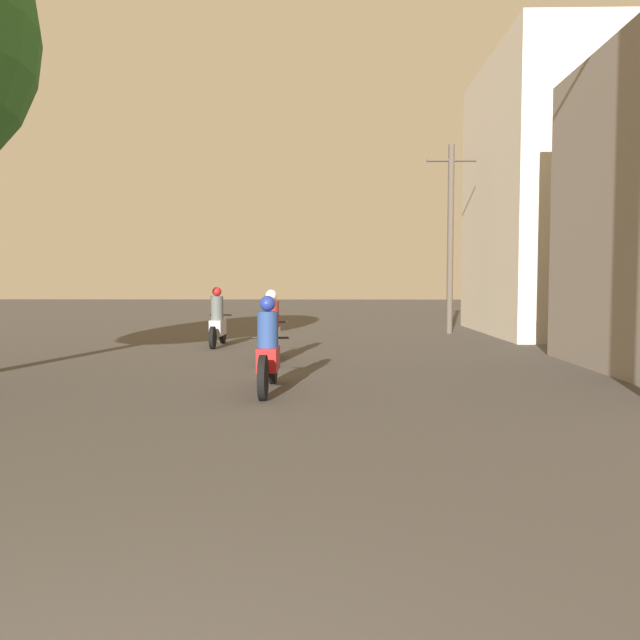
{
  "coord_description": "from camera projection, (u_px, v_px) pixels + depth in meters",
  "views": [
    {
      "loc": [
        0.97,
        -1.39,
        1.68
      ],
      "look_at": [
        0.58,
        16.61,
        0.59
      ],
      "focal_mm": 35.0,
      "sensor_mm": 36.0,
      "label": 1
    }
  ],
  "objects": [
    {
      "name": "motorcycle_red",
      "position": [
        268.0,
        353.0,
        9.55
      ],
      "size": [
        0.6,
        2.13,
        1.48
      ],
      "rotation": [
        0.0,
        0.0,
        -0.13
      ],
      "color": "black",
      "rests_on": "ground_plane"
    },
    {
      "name": "motorcycle_white",
      "position": [
        272.0,
        333.0,
        13.15
      ],
      "size": [
        0.6,
        1.98,
        1.53
      ],
      "rotation": [
        0.0,
        0.0,
        0.05
      ],
      "color": "black",
      "rests_on": "ground_plane"
    },
    {
      "name": "motorcycle_silver",
      "position": [
        218.0,
        323.0,
        16.37
      ],
      "size": [
        0.6,
        2.02,
        1.56
      ],
      "rotation": [
        0.0,
        0.0,
        -0.0
      ],
      "color": "black",
      "rests_on": "ground_plane"
    },
    {
      "name": "building_right_far",
      "position": [
        557.0,
        198.0,
        20.26
      ],
      "size": [
        4.64,
        7.47,
        8.87
      ],
      "color": "beige",
      "rests_on": "ground_plane"
    },
    {
      "name": "utility_pole_far",
      "position": [
        450.0,
        235.0,
        20.29
      ],
      "size": [
        1.6,
        0.2,
        6.12
      ],
      "color": "#4C4238",
      "rests_on": "ground_plane"
    }
  ]
}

